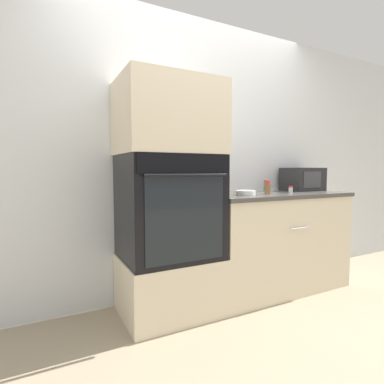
{
  "coord_description": "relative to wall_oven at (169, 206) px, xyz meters",
  "views": [
    {
      "loc": [
        -1.27,
        -1.84,
        1.13
      ],
      "look_at": [
        -0.22,
        0.21,
        0.96
      ],
      "focal_mm": 28.0,
      "sensor_mm": 36.0,
      "label": 1
    }
  ],
  "objects": [
    {
      "name": "oven_cabinet_upper",
      "position": [
        0.0,
        0.0,
        0.68
      ],
      "size": [
        0.75,
        0.6,
        0.56
      ],
      "color": "beige",
      "rests_on": "wall_oven"
    },
    {
      "name": "bowl",
      "position": [
        0.67,
        -0.08,
        0.09
      ],
      "size": [
        0.17,
        0.17,
        0.04
      ],
      "color": "white",
      "rests_on": "counter_unit"
    },
    {
      "name": "knife_block",
      "position": [
        0.52,
        0.08,
        0.16
      ],
      "size": [
        0.11,
        0.12,
        0.21
      ],
      "color": "olive",
      "rests_on": "counter_unit"
    },
    {
      "name": "oven_cabinet_base",
      "position": [
        0.0,
        0.0,
        -0.62
      ],
      "size": [
        0.75,
        0.6,
        0.45
      ],
      "color": "beige",
      "rests_on": "ground_plane"
    },
    {
      "name": "condiment_jar_far",
      "position": [
        1.15,
        0.21,
        0.12
      ],
      "size": [
        0.04,
        0.04,
        0.11
      ],
      "color": "#427047",
      "rests_on": "counter_unit"
    },
    {
      "name": "condiment_jar_mid",
      "position": [
        1.22,
        -0.06,
        0.1
      ],
      "size": [
        0.04,
        0.04,
        0.06
      ],
      "color": "silver",
      "rests_on": "counter_unit"
    },
    {
      "name": "counter_unit",
      "position": [
        1.08,
        0.0,
        -0.39
      ],
      "size": [
        1.43,
        0.63,
        0.92
      ],
      "color": "beige",
      "rests_on": "ground_plane"
    },
    {
      "name": "ground_plane",
      "position": [
        0.37,
        -0.3,
        -0.85
      ],
      "size": [
        12.0,
        12.0,
        0.0
      ],
      "primitive_type": "plane",
      "color": "gray"
    },
    {
      "name": "microwave",
      "position": [
        1.56,
        0.12,
        0.19
      ],
      "size": [
        0.39,
        0.3,
        0.24
      ],
      "color": "#232326",
      "rests_on": "counter_unit"
    },
    {
      "name": "wall_back",
      "position": [
        0.37,
        0.33,
        0.4
      ],
      "size": [
        8.0,
        0.05,
        2.5
      ],
      "color": "silver",
      "rests_on": "ground_plane"
    },
    {
      "name": "wall_oven",
      "position": [
        0.0,
        0.0,
        0.0
      ],
      "size": [
        0.72,
        0.64,
        0.8
      ],
      "color": "black",
      "rests_on": "oven_cabinet_base"
    },
    {
      "name": "condiment_jar_near",
      "position": [
        0.93,
        -0.07,
        0.13
      ],
      "size": [
        0.05,
        0.05,
        0.12
      ],
      "color": "brown",
      "rests_on": "counter_unit"
    }
  ]
}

